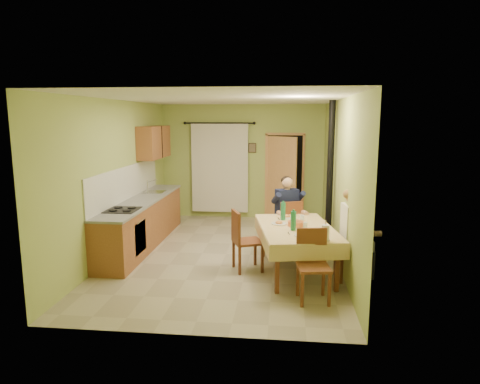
# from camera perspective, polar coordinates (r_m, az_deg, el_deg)

# --- Properties ---
(floor) EXTENTS (4.00, 6.00, 0.01)m
(floor) POSITION_cam_1_polar(r_m,az_deg,el_deg) (7.97, -1.88, -8.26)
(floor) COLOR tan
(floor) RESTS_ON ground
(room_shell) EXTENTS (4.04, 6.04, 2.82)m
(room_shell) POSITION_cam_1_polar(r_m,az_deg,el_deg) (7.60, -1.96, 4.89)
(room_shell) COLOR #A8BB60
(room_shell) RESTS_ON ground
(kitchen_run) EXTENTS (0.64, 3.64, 1.56)m
(kitchen_run) POSITION_cam_1_polar(r_m,az_deg,el_deg) (8.60, -12.88, -3.81)
(kitchen_run) COLOR brown
(kitchen_run) RESTS_ON ground
(upper_cabinets) EXTENTS (0.35, 1.40, 0.70)m
(upper_cabinets) POSITION_cam_1_polar(r_m,az_deg,el_deg) (9.65, -11.37, 6.54)
(upper_cabinets) COLOR brown
(upper_cabinets) RESTS_ON room_shell
(curtain) EXTENTS (1.70, 0.07, 2.22)m
(curtain) POSITION_cam_1_polar(r_m,az_deg,el_deg) (10.59, -2.72, 3.27)
(curtain) COLOR black
(curtain) RESTS_ON ground
(doorway) EXTENTS (0.96, 0.51, 2.15)m
(doorway) POSITION_cam_1_polar(r_m,az_deg,el_deg) (10.46, 5.78, 1.98)
(doorway) COLOR black
(doorway) RESTS_ON ground
(dining_table) EXTENTS (1.45, 2.07, 0.76)m
(dining_table) POSITION_cam_1_polar(r_m,az_deg,el_deg) (7.02, 7.46, -7.63)
(dining_table) COLOR #D6B578
(dining_table) RESTS_ON ground
(tableware) EXTENTS (0.89, 1.54, 0.33)m
(tableware) POSITION_cam_1_polar(r_m,az_deg,el_deg) (6.80, 7.83, -4.31)
(tableware) COLOR white
(tableware) RESTS_ON dining_table
(chair_far) EXTENTS (0.56, 0.56, 0.99)m
(chair_far) POSITION_cam_1_polar(r_m,az_deg,el_deg) (8.07, 6.31, -5.92)
(chair_far) COLOR brown
(chair_far) RESTS_ON ground
(chair_near) EXTENTS (0.48, 0.48, 0.98)m
(chair_near) POSITION_cam_1_polar(r_m,az_deg,el_deg) (6.04, 9.70, -11.54)
(chair_near) COLOR brown
(chair_near) RESTS_ON ground
(chair_right) EXTENTS (0.50, 0.50, 1.01)m
(chair_right) POSITION_cam_1_polar(r_m,az_deg,el_deg) (6.94, 14.68, -8.85)
(chair_right) COLOR brown
(chair_right) RESTS_ON ground
(chair_left) EXTENTS (0.57, 0.57, 1.00)m
(chair_left) POSITION_cam_1_polar(r_m,az_deg,el_deg) (7.09, 0.90, -8.11)
(chair_left) COLOR brown
(chair_left) RESTS_ON ground
(man_far) EXTENTS (0.65, 0.60, 1.39)m
(man_far) POSITION_cam_1_polar(r_m,az_deg,el_deg) (7.95, 6.35, -1.81)
(man_far) COLOR #141938
(man_far) RESTS_ON chair_far
(man_right) EXTENTS (0.51, 0.61, 1.39)m
(man_right) POSITION_cam_1_polar(r_m,az_deg,el_deg) (6.77, 14.78, -4.14)
(man_right) COLOR white
(man_right) RESTS_ON chair_right
(stove_flue) EXTENTS (0.24, 0.24, 2.80)m
(stove_flue) POSITION_cam_1_polar(r_m,az_deg,el_deg) (8.27, 11.81, -0.47)
(stove_flue) COLOR black
(stove_flue) RESTS_ON ground
(picture_back) EXTENTS (0.19, 0.03, 0.23)m
(picture_back) POSITION_cam_1_polar(r_m,az_deg,el_deg) (10.53, 1.65, 5.90)
(picture_back) COLOR black
(picture_back) RESTS_ON room_shell
(picture_right) EXTENTS (0.03, 0.31, 0.21)m
(picture_right) POSITION_cam_1_polar(r_m,az_deg,el_deg) (8.77, 12.08, 5.54)
(picture_right) COLOR brown
(picture_right) RESTS_ON room_shell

